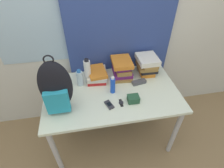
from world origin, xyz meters
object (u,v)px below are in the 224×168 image
wristwatch (121,103)px  cell_phone (109,105)px  water_bottle (80,78)px  sunglasses_case (139,82)px  camera_pouch (133,99)px  sports_bottle (88,71)px  sunscreen_bottle (113,85)px  book_stack_right (147,64)px  book_stack_left (97,74)px  book_stack_center (122,68)px  backpack (56,88)px

wristwatch → cell_phone: bearing=-175.9°
water_bottle → sunglasses_case: bearing=-8.8°
camera_pouch → sports_bottle: bearing=136.4°
water_bottle → sunscreen_bottle: (0.31, -0.18, 0.00)m
book_stack_right → wristwatch: bearing=-132.7°
book_stack_left → wristwatch: book_stack_left is taller
book_stack_center → camera_pouch: bearing=-87.8°
book_stack_center → sunscreen_bottle: size_ratio=1.51×
cell_phone → camera_pouch: size_ratio=1.11×
sunscreen_bottle → backpack: bearing=-167.4°
backpack → cell_phone: backpack is taller
wristwatch → book_stack_center: bearing=76.3°
backpack → sports_bottle: 0.44m
book_stack_left → book_stack_center: size_ratio=1.03×
book_stack_center → cell_phone: (-0.22, -0.43, -0.09)m
sports_bottle → book_stack_center: bearing=5.9°
book_stack_left → camera_pouch: book_stack_left is taller
water_bottle → wristwatch: size_ratio=1.90×
sunscreen_bottle → wristwatch: bearing=-73.3°
book_stack_left → book_stack_right: size_ratio=1.17×
book_stack_left → camera_pouch: bearing=-54.5°
cell_phone → sunglasses_case: size_ratio=0.76×
book_stack_center → sunglasses_case: book_stack_center is taller
book_stack_right → sunglasses_case: 0.24m
sports_bottle → water_bottle: bearing=-158.2°
book_stack_right → sports_bottle: (-0.66, -0.04, 0.02)m
sunglasses_case → wristwatch: bearing=-135.3°
backpack → book_stack_right: size_ratio=2.15×
sunglasses_case → camera_pouch: 0.28m
sports_bottle → cell_phone: size_ratio=2.35×
book_stack_center → sports_bottle: size_ratio=1.03×
book_stack_center → book_stack_right: 0.28m
camera_pouch → wristwatch: camera_pouch is taller
book_stack_right → water_bottle: 0.75m
book_stack_left → book_stack_center: bearing=-0.9°
sports_bottle → cell_phone: (0.16, -0.39, -0.13)m
sunscreen_bottle → camera_pouch: bearing=-44.1°
cell_phone → sunglasses_case: 0.45m
backpack → book_stack_right: (0.94, 0.36, -0.12)m
water_bottle → backpack: bearing=-123.5°
sports_bottle → cell_phone: sports_bottle is taller
book_stack_center → wristwatch: 0.44m
sports_bottle → sunglasses_case: 0.55m
backpack → sunscreen_bottle: backpack is taller
sunglasses_case → sunscreen_bottle: bearing=-164.9°
sunscreen_bottle → sunglasses_case: (0.30, 0.08, -0.07)m
sports_bottle → sunglasses_case: bearing=-14.0°
cell_phone → wristwatch: (0.12, 0.01, -0.00)m
book_stack_left → sunscreen_bottle: (0.13, -0.25, 0.04)m
sports_bottle → sunscreen_bottle: size_ratio=1.47×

